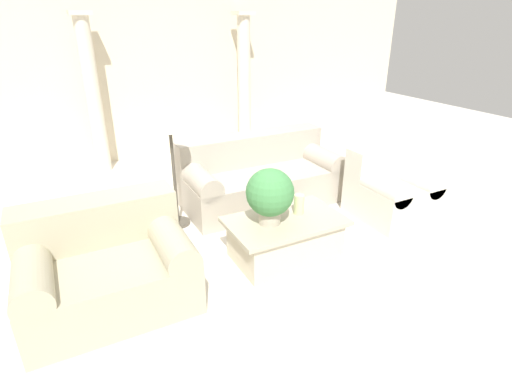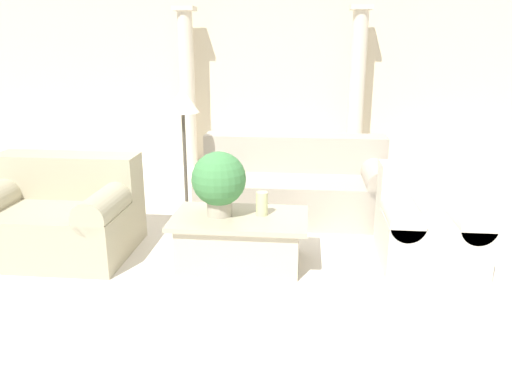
# 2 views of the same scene
# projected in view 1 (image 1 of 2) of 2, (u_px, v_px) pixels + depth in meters

# --- Properties ---
(ground_plane) EXTENTS (16.00, 16.00, 0.00)m
(ground_plane) POSITION_uv_depth(u_px,v_px,m) (250.00, 235.00, 4.41)
(ground_plane) COLOR silver
(wall_back) EXTENTS (10.00, 0.06, 3.20)m
(wall_back) POSITION_uv_depth(u_px,v_px,m) (158.00, 58.00, 6.43)
(wall_back) COLOR beige
(wall_back) RESTS_ON ground_plane
(sofa_long) EXTENTS (1.99, 0.98, 0.83)m
(sofa_long) POSITION_uv_depth(u_px,v_px,m) (259.00, 176.00, 5.13)
(sofa_long) COLOR #ADA393
(sofa_long) RESTS_ON ground_plane
(loveseat) EXTENTS (1.31, 0.98, 0.83)m
(loveseat) POSITION_uv_depth(u_px,v_px,m) (106.00, 264.00, 3.29)
(loveseat) COLOR #B0A78A
(loveseat) RESTS_ON ground_plane
(coffee_table) EXTENTS (1.13, 0.69, 0.42)m
(coffee_table) POSITION_uv_depth(u_px,v_px,m) (285.00, 238.00, 3.94)
(coffee_table) COLOR beige
(coffee_table) RESTS_ON ground_plane
(potted_plant) EXTENTS (0.45, 0.45, 0.54)m
(potted_plant) POSITION_uv_depth(u_px,v_px,m) (270.00, 194.00, 3.67)
(potted_plant) COLOR #B2A893
(potted_plant) RESTS_ON coffee_table
(pillar_candle) EXTENTS (0.10, 0.10, 0.20)m
(pillar_candle) POSITION_uv_depth(u_px,v_px,m) (299.00, 204.00, 3.93)
(pillar_candle) COLOR beige
(pillar_candle) RESTS_ON coffee_table
(floor_lamp) EXTENTS (0.34, 0.34, 1.37)m
(floor_lamp) POSITION_uv_depth(u_px,v_px,m) (170.00, 129.00, 4.21)
(floor_lamp) COLOR #4C473D
(floor_lamp) RESTS_ON ground_plane
(column_left) EXTENTS (0.30, 0.30, 2.29)m
(column_left) POSITION_uv_depth(u_px,v_px,m) (93.00, 94.00, 5.83)
(column_left) COLOR beige
(column_left) RESTS_ON ground_plane
(column_right) EXTENTS (0.30, 0.30, 2.29)m
(column_right) POSITION_uv_depth(u_px,v_px,m) (244.00, 83.00, 6.86)
(column_right) COLOR beige
(column_right) RESTS_ON ground_plane
(armchair) EXTENTS (0.80, 0.83, 0.80)m
(armchair) POSITION_uv_depth(u_px,v_px,m) (390.00, 188.00, 4.75)
(armchair) COLOR beige
(armchair) RESTS_ON ground_plane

